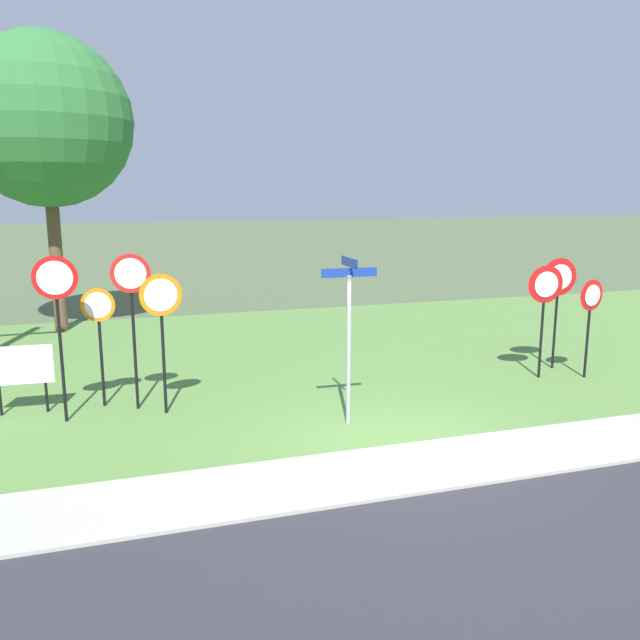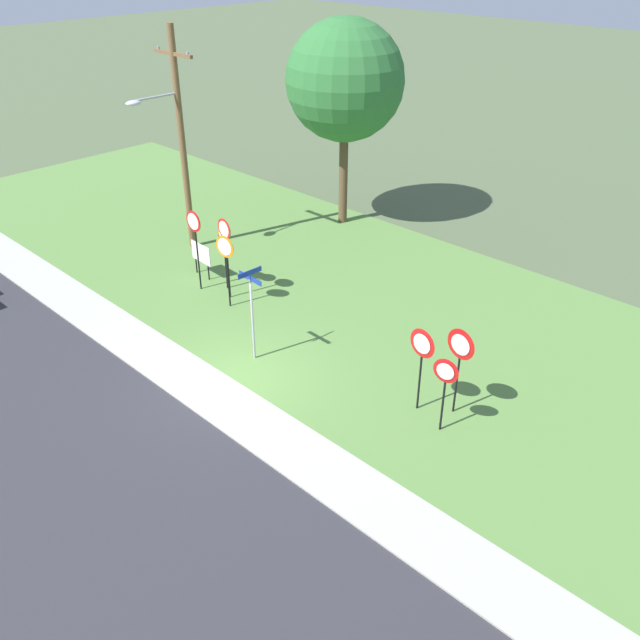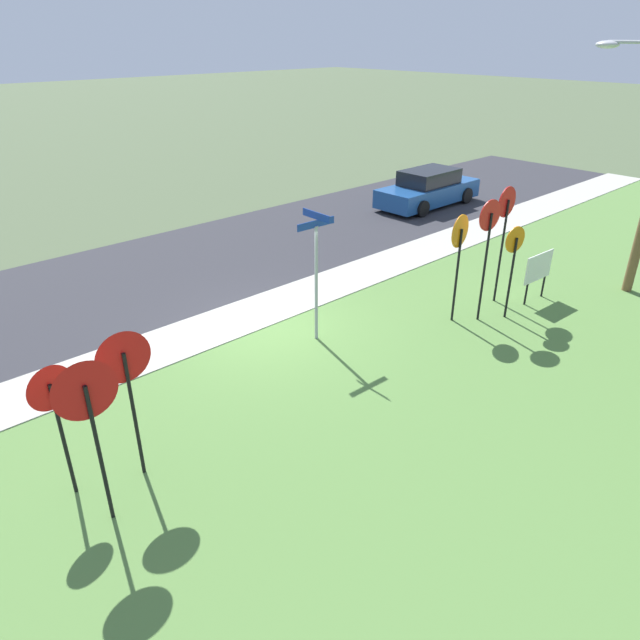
% 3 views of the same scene
% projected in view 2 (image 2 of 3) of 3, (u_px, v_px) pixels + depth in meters
% --- Properties ---
extents(ground_plane, '(160.00, 160.00, 0.00)m').
position_uv_depth(ground_plane, '(235.00, 382.00, 18.77)').
color(ground_plane, '#4C5B3D').
extents(road_asphalt, '(44.00, 6.40, 0.01)m').
position_uv_depth(road_asphalt, '(77.00, 468.00, 15.79)').
color(road_asphalt, '#2D2D33').
rests_on(road_asphalt, ground_plane).
extents(sidewalk_strip, '(44.00, 1.60, 0.06)m').
position_uv_depth(sidewalk_strip, '(212.00, 394.00, 18.26)').
color(sidewalk_strip, '#ADAA9E').
rests_on(sidewalk_strip, ground_plane).
extents(grass_median, '(44.00, 12.00, 0.04)m').
position_uv_depth(grass_median, '(374.00, 306.00, 22.48)').
color(grass_median, '#567F3D').
rests_on(grass_median, ground_plane).
extents(stop_sign_near_left, '(0.74, 0.13, 2.53)m').
position_uv_depth(stop_sign_near_left, '(226.00, 256.00, 21.50)').
color(stop_sign_near_left, black).
rests_on(stop_sign_near_left, grass_median).
extents(stop_sign_near_right, '(0.61, 0.13, 2.22)m').
position_uv_depth(stop_sign_near_right, '(224.00, 247.00, 22.75)').
color(stop_sign_near_right, black).
rests_on(stop_sign_near_right, grass_median).
extents(stop_sign_far_left, '(0.70, 0.11, 2.86)m').
position_uv_depth(stop_sign_far_left, '(225.00, 241.00, 21.92)').
color(stop_sign_far_left, black).
rests_on(stop_sign_far_left, grass_median).
extents(stop_sign_far_center, '(0.73, 0.09, 2.89)m').
position_uv_depth(stop_sign_far_center, '(195.00, 233.00, 22.43)').
color(stop_sign_far_center, black).
rests_on(stop_sign_far_center, grass_median).
extents(yield_sign_near_left, '(0.66, 0.14, 2.12)m').
position_uv_depth(yield_sign_near_left, '(445.00, 379.00, 16.15)').
color(yield_sign_near_left, black).
rests_on(yield_sign_near_left, grass_median).
extents(yield_sign_near_right, '(0.83, 0.12, 2.50)m').
position_uv_depth(yield_sign_near_right, '(460.00, 352.00, 16.62)').
color(yield_sign_near_right, black).
rests_on(yield_sign_near_right, grass_median).
extents(yield_sign_far_left, '(0.80, 0.12, 2.42)m').
position_uv_depth(yield_sign_far_left, '(421.00, 351.00, 16.77)').
color(yield_sign_far_left, black).
rests_on(yield_sign_far_left, grass_median).
extents(street_name_post, '(0.96, 0.82, 2.86)m').
position_uv_depth(street_name_post, '(252.00, 307.00, 18.90)').
color(street_name_post, '#9EA0A8').
rests_on(street_name_post, grass_median).
extents(utility_pole, '(2.10, 2.18, 8.15)m').
position_uv_depth(utility_pole, '(178.00, 135.00, 24.31)').
color(utility_pole, brown).
rests_on(utility_pole, grass_median).
extents(notice_board, '(1.10, 0.09, 1.25)m').
position_uv_depth(notice_board, '(201.00, 255.00, 23.94)').
color(notice_board, black).
rests_on(notice_board, grass_median).
extents(oak_tree_left, '(4.64, 4.64, 8.12)m').
position_uv_depth(oak_tree_left, '(345.00, 81.00, 25.92)').
color(oak_tree_left, brown).
rests_on(oak_tree_left, grass_median).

